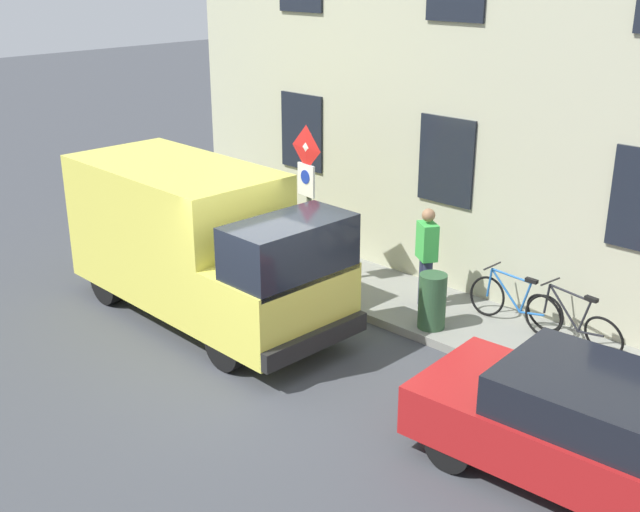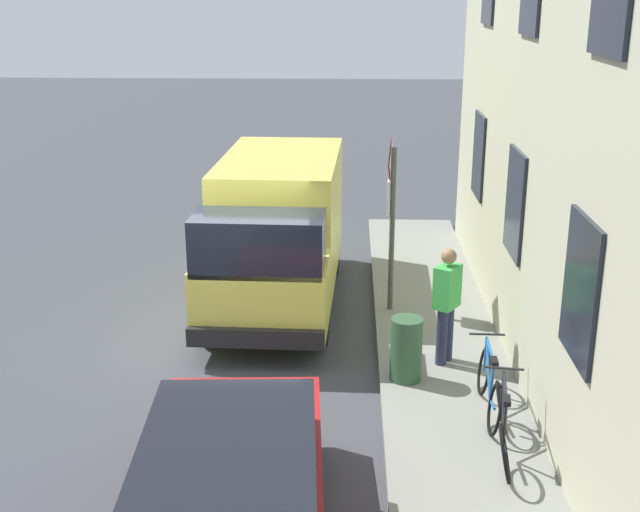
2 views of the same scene
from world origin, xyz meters
name	(u,v)px [view 1 (image 1 of 2)]	position (x,y,z in m)	size (l,w,h in m)	color
ground_plane	(269,374)	(0.00, 0.00, 0.00)	(80.00, 80.00, 0.00)	#3B3E43
sidewalk_slab	(407,303)	(3.26, 0.00, 0.07)	(1.90, 14.64, 0.14)	gray
building_facade	(464,77)	(4.56, 0.00, 3.79)	(0.75, 12.64, 7.58)	#B3B497
sign_post_stacked	(307,184)	(2.52, 1.69, 2.02)	(0.18, 0.56, 2.79)	#474C47
delivery_van	(199,241)	(0.62, 2.31, 1.33)	(2.17, 5.39, 2.50)	#DBD250
parked_hatchback	(596,430)	(0.77, -4.55, 0.73)	(1.97, 4.09, 1.38)	#A5191A
bicycle_black	(573,322)	(3.66, -2.83, 0.51)	(0.49, 1.72, 0.89)	black
bicycle_blue	(515,303)	(3.66, -1.83, 0.51)	(0.46, 1.71, 0.89)	black
pedestrian	(427,254)	(3.25, -0.36, 1.07)	(0.44, 0.48, 1.72)	#262B47
litter_bin	(432,301)	(2.66, -0.93, 0.59)	(0.44, 0.44, 0.90)	#2D5133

